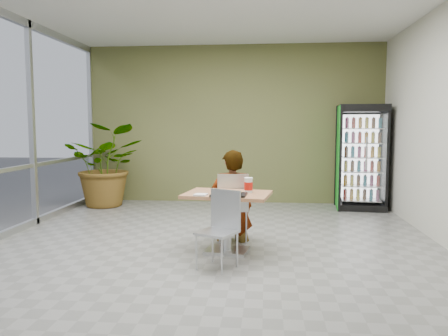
{
  "coord_description": "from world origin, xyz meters",
  "views": [
    {
      "loc": [
        0.68,
        -5.41,
        1.59
      ],
      "look_at": [
        0.11,
        0.51,
        1.0
      ],
      "focal_mm": 35.0,
      "sensor_mm": 36.0,
      "label": 1
    }
  ],
  "objects_px": {
    "chair_far": "(233,202)",
    "seated_woman": "(232,207)",
    "cafeteria_tray": "(229,195)",
    "beverage_fridge": "(362,157)",
    "chair_near": "(221,222)",
    "dining_table": "(227,210)",
    "potted_plant": "(107,165)",
    "soda_cup": "(248,185)"
  },
  "relations": [
    {
      "from": "seated_woman",
      "to": "cafeteria_tray",
      "type": "bearing_deg",
      "value": 84.07
    },
    {
      "from": "chair_near",
      "to": "chair_far",
      "type": "bearing_deg",
      "value": 113.43
    },
    {
      "from": "chair_far",
      "to": "beverage_fridge",
      "type": "height_order",
      "value": "beverage_fridge"
    },
    {
      "from": "chair_near",
      "to": "seated_woman",
      "type": "bearing_deg",
      "value": 114.21
    },
    {
      "from": "chair_near",
      "to": "seated_woman",
      "type": "xyz_separation_m",
      "value": [
        0.03,
        1.1,
        -0.03
      ]
    },
    {
      "from": "chair_far",
      "to": "soda_cup",
      "type": "distance_m",
      "value": 0.58
    },
    {
      "from": "seated_woman",
      "to": "soda_cup",
      "type": "bearing_deg",
      "value": 108.39
    },
    {
      "from": "chair_near",
      "to": "seated_woman",
      "type": "height_order",
      "value": "seated_woman"
    },
    {
      "from": "seated_woman",
      "to": "beverage_fridge",
      "type": "distance_m",
      "value": 3.43
    },
    {
      "from": "chair_far",
      "to": "seated_woman",
      "type": "distance_m",
      "value": 0.09
    },
    {
      "from": "dining_table",
      "to": "potted_plant",
      "type": "relative_size",
      "value": 0.7
    },
    {
      "from": "chair_far",
      "to": "seated_woman",
      "type": "relative_size",
      "value": 0.61
    },
    {
      "from": "dining_table",
      "to": "cafeteria_tray",
      "type": "relative_size",
      "value": 2.72
    },
    {
      "from": "chair_far",
      "to": "seated_woman",
      "type": "height_order",
      "value": "seated_woman"
    },
    {
      "from": "dining_table",
      "to": "chair_far",
      "type": "distance_m",
      "value": 0.49
    },
    {
      "from": "cafeteria_tray",
      "to": "beverage_fridge",
      "type": "height_order",
      "value": "beverage_fridge"
    },
    {
      "from": "chair_far",
      "to": "beverage_fridge",
      "type": "distance_m",
      "value": 3.45
    },
    {
      "from": "cafeteria_tray",
      "to": "dining_table",
      "type": "bearing_deg",
      "value": 99.92
    },
    {
      "from": "seated_woman",
      "to": "soda_cup",
      "type": "height_order",
      "value": "seated_woman"
    },
    {
      "from": "soda_cup",
      "to": "potted_plant",
      "type": "bearing_deg",
      "value": 135.08
    },
    {
      "from": "dining_table",
      "to": "soda_cup",
      "type": "height_order",
      "value": "soda_cup"
    },
    {
      "from": "chair_far",
      "to": "chair_near",
      "type": "relative_size",
      "value": 1.09
    },
    {
      "from": "cafeteria_tray",
      "to": "chair_far",
      "type": "bearing_deg",
      "value": 90.65
    },
    {
      "from": "dining_table",
      "to": "beverage_fridge",
      "type": "distance_m",
      "value": 3.85
    },
    {
      "from": "cafeteria_tray",
      "to": "beverage_fridge",
      "type": "bearing_deg",
      "value": 55.8
    },
    {
      "from": "soda_cup",
      "to": "beverage_fridge",
      "type": "distance_m",
      "value": 3.65
    },
    {
      "from": "potted_plant",
      "to": "dining_table",
      "type": "bearing_deg",
      "value": -47.98
    },
    {
      "from": "seated_woman",
      "to": "potted_plant",
      "type": "relative_size",
      "value": 0.96
    },
    {
      "from": "dining_table",
      "to": "potted_plant",
      "type": "height_order",
      "value": "potted_plant"
    },
    {
      "from": "dining_table",
      "to": "potted_plant",
      "type": "distance_m",
      "value": 3.92
    },
    {
      "from": "dining_table",
      "to": "chair_near",
      "type": "bearing_deg",
      "value": -91.74
    },
    {
      "from": "seated_woman",
      "to": "dining_table",
      "type": "bearing_deg",
      "value": 80.82
    },
    {
      "from": "chair_far",
      "to": "seated_woman",
      "type": "xyz_separation_m",
      "value": [
        -0.01,
        0.05,
        -0.07
      ]
    },
    {
      "from": "chair_near",
      "to": "beverage_fridge",
      "type": "distance_m",
      "value": 4.32
    },
    {
      "from": "seated_woman",
      "to": "potted_plant",
      "type": "bearing_deg",
      "value": -49.51
    },
    {
      "from": "cafeteria_tray",
      "to": "chair_near",
      "type": "bearing_deg",
      "value": -98.5
    },
    {
      "from": "chair_near",
      "to": "cafeteria_tray",
      "type": "xyz_separation_m",
      "value": [
        0.05,
        0.36,
        0.26
      ]
    },
    {
      "from": "chair_near",
      "to": "cafeteria_tray",
      "type": "relative_size",
      "value": 2.08
    },
    {
      "from": "dining_table",
      "to": "cafeteria_tray",
      "type": "distance_m",
      "value": 0.31
    },
    {
      "from": "chair_near",
      "to": "beverage_fridge",
      "type": "bearing_deg",
      "value": 83.8
    },
    {
      "from": "chair_far",
      "to": "chair_near",
      "type": "distance_m",
      "value": 1.06
    },
    {
      "from": "soda_cup",
      "to": "seated_woman",
      "type": "bearing_deg",
      "value": 115.93
    }
  ]
}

